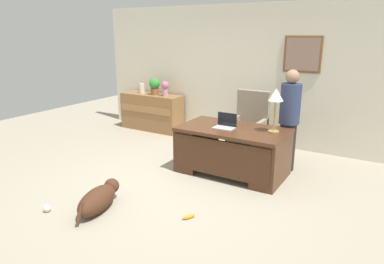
% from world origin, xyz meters
% --- Properties ---
extents(ground_plane, '(12.00, 12.00, 0.00)m').
position_xyz_m(ground_plane, '(0.00, 0.00, 0.00)').
color(ground_plane, '#9E937F').
extents(back_wall, '(7.00, 0.16, 2.70)m').
position_xyz_m(back_wall, '(0.01, 2.60, 1.35)').
color(back_wall, beige).
rests_on(back_wall, ground_plane).
extents(desk, '(1.65, 0.94, 0.74)m').
position_xyz_m(desk, '(0.47, 0.82, 0.40)').
color(desk, '#4C2B19').
rests_on(desk, ground_plane).
extents(credenza, '(1.45, 0.50, 0.82)m').
position_xyz_m(credenza, '(-2.20, 2.25, 0.41)').
color(credenza, olive).
rests_on(credenza, ground_plane).
extents(armchair, '(0.60, 0.59, 1.16)m').
position_xyz_m(armchair, '(0.35, 1.82, 0.51)').
color(armchair, gray).
rests_on(armchair, ground_plane).
extents(person_standing, '(0.32, 0.32, 1.62)m').
position_xyz_m(person_standing, '(1.16, 1.44, 0.84)').
color(person_standing, '#262323').
rests_on(person_standing, ground_plane).
extents(dog_lying, '(0.45, 0.87, 0.30)m').
position_xyz_m(dog_lying, '(-0.45, -1.14, 0.15)').
color(dog_lying, '#472819').
rests_on(dog_lying, ground_plane).
extents(laptop, '(0.32, 0.22, 0.22)m').
position_xyz_m(laptop, '(0.36, 0.80, 0.80)').
color(laptop, '#B2B5BA').
rests_on(laptop, desk).
extents(desk_lamp, '(0.22, 0.22, 0.65)m').
position_xyz_m(desk_lamp, '(1.08, 0.94, 1.26)').
color(desk_lamp, '#9E8447').
rests_on(desk_lamp, desk).
extents(vase_with_flowers, '(0.17, 0.17, 0.32)m').
position_xyz_m(vase_with_flowers, '(-1.82, 2.25, 1.01)').
color(vase_with_flowers, '#C18CB9').
rests_on(vase_with_flowers, credenza).
extents(vase_empty, '(0.12, 0.12, 0.22)m').
position_xyz_m(vase_empty, '(-2.46, 2.25, 0.93)').
color(vase_empty, silver).
rests_on(vase_empty, credenza).
extents(potted_plant, '(0.24, 0.24, 0.36)m').
position_xyz_m(potted_plant, '(-2.10, 2.25, 1.02)').
color(potted_plant, brown).
rests_on(potted_plant, credenza).
extents(dog_toy_ball, '(0.09, 0.09, 0.09)m').
position_xyz_m(dog_toy_ball, '(-0.98, -1.51, 0.05)').
color(dog_toy_ball, beige).
rests_on(dog_toy_ball, ground_plane).
extents(dog_toy_bone, '(0.13, 0.17, 0.05)m').
position_xyz_m(dog_toy_bone, '(0.63, -0.73, 0.03)').
color(dog_toy_bone, orange).
rests_on(dog_toy_bone, ground_plane).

